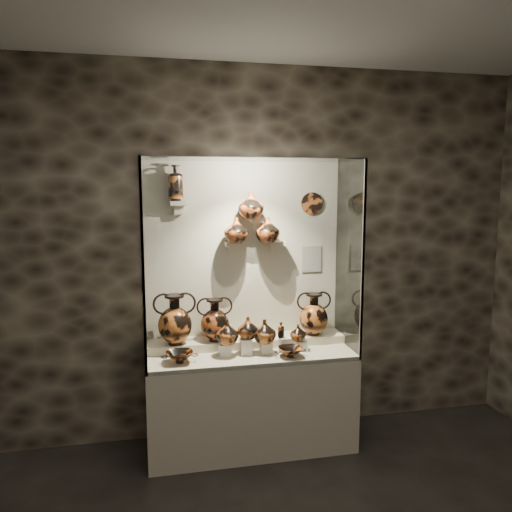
{
  "coord_description": "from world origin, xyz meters",
  "views": [
    {
      "loc": [
        -0.78,
        -1.71,
        2.19
      ],
      "look_at": [
        0.06,
        2.23,
        1.62
      ],
      "focal_mm": 35.0,
      "sensor_mm": 36.0,
      "label": 1
    }
  ],
  "objects_px": {
    "kylix_right": "(290,351)",
    "amphora_left": "(175,319)",
    "jug_b": "(248,328)",
    "ovoid_vase_b": "(251,205)",
    "amphora_right": "(314,314)",
    "kylix_left": "(180,356)",
    "ovoid_vase_a": "(236,230)",
    "jug_e": "(298,333)",
    "jug_a": "(227,332)",
    "jug_c": "(265,331)",
    "lekythos_small": "(281,329)",
    "lekythos_tall": "(175,181)",
    "ovoid_vase_c": "(268,230)",
    "amphora_mid": "(215,320)"
  },
  "relations": [
    {
      "from": "ovoid_vase_b",
      "to": "ovoid_vase_c",
      "type": "distance_m",
      "value": 0.25
    },
    {
      "from": "amphora_right",
      "to": "kylix_left",
      "type": "xyz_separation_m",
      "value": [
        -1.18,
        -0.28,
        -0.2
      ]
    },
    {
      "from": "jug_b",
      "to": "kylix_right",
      "type": "height_order",
      "value": "jug_b"
    },
    {
      "from": "jug_c",
      "to": "jug_e",
      "type": "distance_m",
      "value": 0.3
    },
    {
      "from": "kylix_right",
      "to": "kylix_left",
      "type": "bearing_deg",
      "value": 170.44
    },
    {
      "from": "jug_a",
      "to": "jug_c",
      "type": "xyz_separation_m",
      "value": [
        0.31,
        -0.01,
        -0.01
      ]
    },
    {
      "from": "amphora_right",
      "to": "amphora_left",
      "type": "bearing_deg",
      "value": 159.88
    },
    {
      "from": "jug_a",
      "to": "jug_e",
      "type": "distance_m",
      "value": 0.6
    },
    {
      "from": "jug_a",
      "to": "amphora_right",
      "type": "bearing_deg",
      "value": -6.78
    },
    {
      "from": "jug_e",
      "to": "ovoid_vase_c",
      "type": "xyz_separation_m",
      "value": [
        -0.21,
        0.22,
        0.84
      ]
    },
    {
      "from": "lekythos_tall",
      "to": "ovoid_vase_b",
      "type": "height_order",
      "value": "lekythos_tall"
    },
    {
      "from": "amphora_left",
      "to": "kylix_left",
      "type": "xyz_separation_m",
      "value": [
        0.02,
        -0.26,
        -0.22
      ]
    },
    {
      "from": "ovoid_vase_c",
      "to": "kylix_left",
      "type": "bearing_deg",
      "value": -166.34
    },
    {
      "from": "jug_e",
      "to": "kylix_left",
      "type": "height_order",
      "value": "jug_e"
    },
    {
      "from": "kylix_right",
      "to": "lekythos_tall",
      "type": "distance_m",
      "value": 1.65
    },
    {
      "from": "jug_a",
      "to": "jug_b",
      "type": "relative_size",
      "value": 1.08
    },
    {
      "from": "amphora_mid",
      "to": "jug_b",
      "type": "xyz_separation_m",
      "value": [
        0.25,
        -0.19,
        -0.03
      ]
    },
    {
      "from": "amphora_left",
      "to": "amphora_right",
      "type": "relative_size",
      "value": 1.13
    },
    {
      "from": "jug_a",
      "to": "jug_e",
      "type": "bearing_deg",
      "value": -18.76
    },
    {
      "from": "jug_c",
      "to": "ovoid_vase_a",
      "type": "distance_m",
      "value": 0.87
    },
    {
      "from": "lekythos_small",
      "to": "lekythos_tall",
      "type": "height_order",
      "value": "lekythos_tall"
    },
    {
      "from": "amphora_mid",
      "to": "lekythos_tall",
      "type": "distance_m",
      "value": 1.19
    },
    {
      "from": "kylix_right",
      "to": "jug_c",
      "type": "bearing_deg",
      "value": 140.59
    },
    {
      "from": "lekythos_tall",
      "to": "ovoid_vase_b",
      "type": "distance_m",
      "value": 0.65
    },
    {
      "from": "jug_a",
      "to": "kylix_left",
      "type": "bearing_deg",
      "value": 170.19
    },
    {
      "from": "lekythos_tall",
      "to": "ovoid_vase_b",
      "type": "xyz_separation_m",
      "value": [
        0.61,
        -0.04,
        -0.2
      ]
    },
    {
      "from": "ovoid_vase_c",
      "to": "amphora_mid",
      "type": "bearing_deg",
      "value": 176.11
    },
    {
      "from": "amphora_right",
      "to": "lekythos_tall",
      "type": "bearing_deg",
      "value": 154.94
    },
    {
      "from": "amphora_left",
      "to": "jug_b",
      "type": "bearing_deg",
      "value": 7.47
    },
    {
      "from": "jug_e",
      "to": "kylix_right",
      "type": "xyz_separation_m",
      "value": [
        -0.11,
        -0.15,
        -0.1
      ]
    },
    {
      "from": "jug_c",
      "to": "amphora_right",
      "type": "bearing_deg",
      "value": -1.62
    },
    {
      "from": "jug_e",
      "to": "kylix_left",
      "type": "xyz_separation_m",
      "value": [
        -0.98,
        -0.1,
        -0.1
      ]
    },
    {
      "from": "jug_c",
      "to": "ovoid_vase_b",
      "type": "xyz_separation_m",
      "value": [
        -0.06,
        0.25,
        1.01
      ]
    },
    {
      "from": "amphora_left",
      "to": "jug_b",
      "type": "distance_m",
      "value": 0.6
    },
    {
      "from": "jug_c",
      "to": "amphora_left",
      "type": "bearing_deg",
      "value": 140.48
    },
    {
      "from": "jug_a",
      "to": "kylix_left",
      "type": "relative_size",
      "value": 0.71
    },
    {
      "from": "kylix_right",
      "to": "amphora_left",
      "type": "bearing_deg",
      "value": 154.67
    },
    {
      "from": "kylix_left",
      "to": "kylix_right",
      "type": "bearing_deg",
      "value": 17.01
    },
    {
      "from": "amphora_left",
      "to": "ovoid_vase_a",
      "type": "height_order",
      "value": "ovoid_vase_a"
    },
    {
      "from": "amphora_mid",
      "to": "amphora_right",
      "type": "height_order",
      "value": "amphora_right"
    },
    {
      "from": "ovoid_vase_a",
      "to": "jug_c",
      "type": "bearing_deg",
      "value": -61.45
    },
    {
      "from": "amphora_mid",
      "to": "jug_a",
      "type": "relative_size",
      "value": 1.88
    },
    {
      "from": "amphora_mid",
      "to": "ovoid_vase_c",
      "type": "bearing_deg",
      "value": -19.63
    },
    {
      "from": "jug_c",
      "to": "lekythos_tall",
      "type": "relative_size",
      "value": 0.59
    },
    {
      "from": "ovoid_vase_b",
      "to": "jug_b",
      "type": "bearing_deg",
      "value": -90.35
    },
    {
      "from": "jug_a",
      "to": "lekythos_tall",
      "type": "bearing_deg",
      "value": 121.48
    },
    {
      "from": "amphora_left",
      "to": "ovoid_vase_b",
      "type": "distance_m",
      "value": 1.13
    },
    {
      "from": "kylix_left",
      "to": "lekythos_tall",
      "type": "distance_m",
      "value": 1.39
    },
    {
      "from": "jug_c",
      "to": "ovoid_vase_a",
      "type": "relative_size",
      "value": 0.91
    },
    {
      "from": "amphora_left",
      "to": "kylix_right",
      "type": "height_order",
      "value": "amphora_left"
    }
  ]
}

